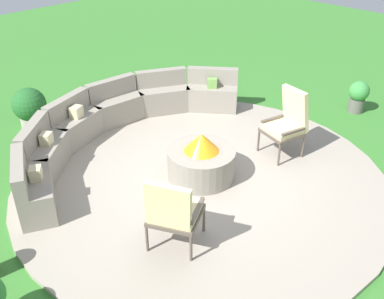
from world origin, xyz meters
The scene contains 8 objects.
ground_plane centered at (0.00, 0.00, 0.00)m, with size 24.00×24.00×0.00m, color #387A2D.
patio_circle centered at (0.00, 0.00, 0.03)m, with size 5.67×5.67×0.06m, color #9E9384.
fire_pit centered at (0.00, 0.00, 0.35)m, with size 1.03×1.03×0.74m.
curved_stone_bench centered at (-0.21, 1.88, 0.38)m, with size 4.92×2.14×0.80m.
lounge_chair_front_left centered at (-1.33, -0.81, 0.60)m, with size 0.80×0.80×1.04m.
lounge_chair_front_right centered at (1.48, -0.50, 0.64)m, with size 0.70×0.69×1.14m.
potted_plant_2 centered at (3.91, -0.55, 0.36)m, with size 0.40×0.40×0.64m.
potted_plant_3 centered at (-0.98, 3.43, 0.42)m, with size 0.62×0.62×0.77m.
Camera 1 is at (-4.06, -3.83, 3.89)m, focal length 41.02 mm.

